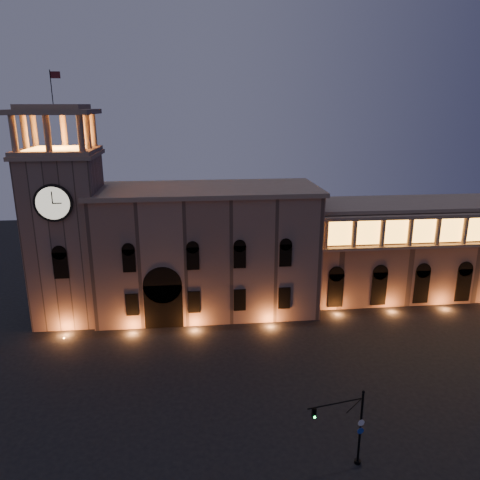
{
  "coord_description": "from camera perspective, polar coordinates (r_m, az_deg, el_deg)",
  "views": [
    {
      "loc": [
        -4.09,
        -40.82,
        28.47
      ],
      "look_at": [
        2.04,
        16.0,
        11.76
      ],
      "focal_mm": 35.0,
      "sensor_mm": 36.0,
      "label": 1
    }
  ],
  "objects": [
    {
      "name": "ground",
      "position": [
        49.93,
        -0.38,
        -18.46
      ],
      "size": [
        160.0,
        160.0,
        0.0
      ],
      "primitive_type": "plane",
      "color": "black",
      "rests_on": "ground"
    },
    {
      "name": "government_building",
      "position": [
        65.8,
        -4.13,
        -1.16
      ],
      "size": [
        30.8,
        12.8,
        17.6
      ],
      "color": "#7D6052",
      "rests_on": "ground"
    },
    {
      "name": "clock_tower",
      "position": [
        65.9,
        -20.38,
        1.24
      ],
      "size": [
        9.8,
        9.8,
        32.4
      ],
      "color": "#7D6052",
      "rests_on": "ground"
    },
    {
      "name": "colonnade_wing",
      "position": [
        77.07,
        22.05,
        -0.84
      ],
      "size": [
        40.6,
        11.5,
        14.5
      ],
      "color": "#785B4D",
      "rests_on": "ground"
    },
    {
      "name": "traffic_light",
      "position": [
        41.12,
        13.4,
        -21.38
      ],
      "size": [
        4.96,
        1.24,
        6.9
      ],
      "rotation": [
        0.0,
        0.0,
        0.19
      ],
      "color": "black",
      "rests_on": "ground"
    }
  ]
}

